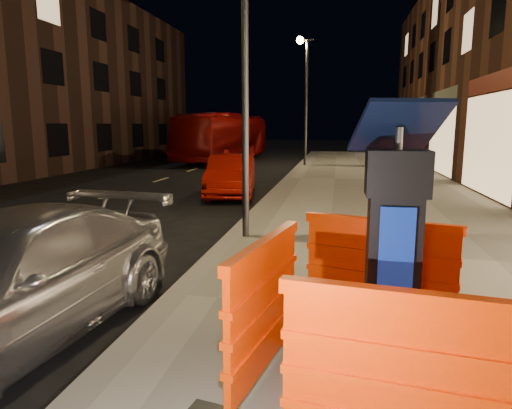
% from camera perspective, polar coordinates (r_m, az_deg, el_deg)
% --- Properties ---
extents(ground_plane, '(120.00, 120.00, 0.00)m').
position_cam_1_polar(ground_plane, '(5.72, -9.94, -12.42)').
color(ground_plane, black).
rests_on(ground_plane, ground).
extents(sidewalk, '(6.00, 60.00, 0.15)m').
position_cam_1_polar(sidewalk, '(5.49, 21.82, -13.13)').
color(sidewalk, gray).
rests_on(sidewalk, ground).
extents(kerb, '(0.30, 60.00, 0.15)m').
position_cam_1_polar(kerb, '(5.69, -9.96, -11.72)').
color(kerb, slate).
rests_on(kerb, ground).
extents(parking_kiosk, '(0.78, 0.78, 2.06)m').
position_cam_1_polar(parking_kiosk, '(3.52, 16.68, -6.74)').
color(parking_kiosk, black).
rests_on(parking_kiosk, sidewalk).
extents(barrier_front, '(1.54, 0.81, 1.15)m').
position_cam_1_polar(barrier_front, '(2.83, 18.43, -21.16)').
color(barrier_front, '#FF3400').
rests_on(barrier_front, sidewalk).
extents(barrier_back, '(1.58, 1.00, 1.15)m').
position_cam_1_polar(barrier_back, '(4.56, 15.08, -8.81)').
color(barrier_back, '#FF3400').
rests_on(barrier_back, sidewalk).
extents(barrier_kerbside, '(0.88, 1.56, 1.15)m').
position_cam_1_polar(barrier_kerbside, '(3.69, 1.09, -13.02)').
color(barrier_kerbside, '#FF3400').
rests_on(barrier_kerbside, sidewalk).
extents(car_silver, '(2.26, 4.57, 1.28)m').
position_cam_1_polar(car_silver, '(5.42, -28.31, -14.82)').
color(car_silver, silver).
rests_on(car_silver, ground).
extents(car_red, '(1.91, 3.97, 1.26)m').
position_cam_1_polar(car_red, '(14.03, -3.08, 1.11)').
color(car_red, '#9B1009').
rests_on(car_red, ground).
extents(bus_doubledecker, '(3.50, 10.20, 2.78)m').
position_cam_1_polar(bus_doubledecker, '(27.48, -3.96, 5.46)').
color(bus_doubledecker, maroon).
rests_on(bus_doubledecker, ground).
extents(street_lamp_mid, '(0.12, 0.12, 6.00)m').
position_cam_1_polar(street_lamp_mid, '(8.17, -1.37, 16.91)').
color(street_lamp_mid, '#3F3F44').
rests_on(street_lamp_mid, sidewalk).
extents(street_lamp_far, '(0.12, 0.12, 6.00)m').
position_cam_1_polar(street_lamp_far, '(23.03, 6.29, 12.39)').
color(street_lamp_far, '#3F3F44').
rests_on(street_lamp_far, sidewalk).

